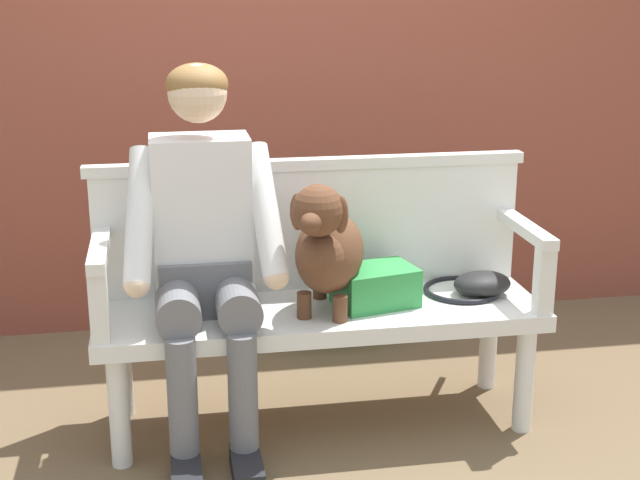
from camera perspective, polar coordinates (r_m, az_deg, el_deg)
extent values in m
plane|color=brown|center=(3.51, 0.00, -11.23)|extent=(40.00, 40.00, 0.00)
cube|color=brown|center=(4.35, -2.88, 10.02)|extent=(8.00, 0.30, 2.29)
ellipsoid|color=#286B2D|center=(4.22, 0.65, -1.90)|extent=(0.85, 0.51, 0.60)
cube|color=white|center=(3.33, 0.00, -4.63)|extent=(1.60, 0.49, 0.06)
cylinder|color=white|center=(3.21, -12.38, -10.36)|extent=(0.07, 0.07, 0.40)
cylinder|color=white|center=(3.45, 12.58, -8.45)|extent=(0.07, 0.07, 0.40)
cylinder|color=white|center=(3.55, -12.19, -7.67)|extent=(0.07, 0.07, 0.40)
cylinder|color=white|center=(3.76, 10.43, -6.14)|extent=(0.07, 0.07, 0.40)
cube|color=white|center=(3.45, -0.63, 0.68)|extent=(1.60, 0.05, 0.46)
cube|color=white|center=(3.39, -0.64, 4.76)|extent=(1.64, 0.06, 0.04)
cube|color=white|center=(3.04, -13.58, -4.14)|extent=(0.06, 0.06, 0.24)
cube|color=white|center=(3.20, -13.56, -0.50)|extent=(0.06, 0.49, 0.04)
cube|color=white|center=(3.30, 13.76, -2.51)|extent=(0.06, 0.06, 0.24)
cube|color=white|center=(3.44, 12.56, 0.78)|extent=(0.06, 0.49, 0.04)
cube|color=black|center=(3.14, -8.31, -14.19)|extent=(0.10, 0.24, 0.07)
cylinder|color=slate|center=(3.10, -8.55, -9.60)|extent=(0.10, 0.10, 0.41)
cylinder|color=slate|center=(3.14, -8.84, -3.98)|extent=(0.15, 0.32, 0.15)
cube|color=black|center=(3.15, -4.56, -13.96)|extent=(0.10, 0.24, 0.07)
cylinder|color=slate|center=(3.11, -4.81, -9.39)|extent=(0.10, 0.10, 0.41)
cylinder|color=slate|center=(3.15, -5.20, -3.79)|extent=(0.15, 0.32, 0.15)
cube|color=slate|center=(3.29, -7.19, -2.62)|extent=(0.32, 0.24, 0.20)
cube|color=white|center=(3.23, -7.37, 1.86)|extent=(0.34, 0.22, 0.52)
cylinder|color=white|center=(3.11, -11.14, 1.49)|extent=(0.14, 0.33, 0.45)
sphere|color=beige|center=(3.06, -11.33, -2.72)|extent=(0.09, 0.09, 0.09)
cylinder|color=white|center=(3.13, -3.43, 1.86)|extent=(0.14, 0.33, 0.45)
sphere|color=beige|center=(3.08, -2.74, -2.28)|extent=(0.09, 0.09, 0.09)
sphere|color=beige|center=(3.14, -7.63, 9.04)|extent=(0.20, 0.20, 0.20)
ellipsoid|color=olive|center=(3.14, -7.66, 9.60)|extent=(0.21, 0.21, 0.14)
cylinder|color=brown|center=(3.19, -0.99, -4.08)|extent=(0.05, 0.05, 0.09)
cylinder|color=brown|center=(3.16, 1.25, -4.29)|extent=(0.05, 0.05, 0.09)
cylinder|color=brown|center=(3.38, -0.01, -2.88)|extent=(0.05, 0.05, 0.09)
cylinder|color=brown|center=(3.36, 2.11, -3.06)|extent=(0.05, 0.05, 0.09)
ellipsoid|color=brown|center=(3.22, 0.61, -0.79)|extent=(0.36, 0.42, 0.28)
sphere|color=brown|center=(3.10, 0.04, -1.02)|extent=(0.16, 0.16, 0.16)
sphere|color=brown|center=(3.02, -0.13, 1.85)|extent=(0.18, 0.18, 0.18)
ellipsoid|color=brown|center=(2.95, -0.53, 1.15)|extent=(0.11, 0.12, 0.07)
ellipsoid|color=brown|center=(3.05, -1.42, 1.78)|extent=(0.06, 0.06, 0.13)
ellipsoid|color=brown|center=(3.02, 1.30, 1.59)|extent=(0.06, 0.06, 0.13)
sphere|color=brown|center=(3.36, 1.32, 0.94)|extent=(0.08, 0.08, 0.08)
torus|color=black|center=(3.50, 8.81, -3.08)|extent=(0.39, 0.39, 0.02)
cylinder|color=silver|center=(3.50, 8.81, -3.19)|extent=(0.25, 0.25, 0.00)
cube|color=black|center=(3.65, 9.29, -2.20)|extent=(0.07, 0.08, 0.02)
cylinder|color=black|center=(3.78, 9.67, -1.55)|extent=(0.13, 0.21, 0.03)
ellipsoid|color=black|center=(3.47, 10.06, -2.70)|extent=(0.24, 0.20, 0.09)
cube|color=#2D8E42|center=(3.32, 3.46, -2.87)|extent=(0.32, 0.26, 0.14)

